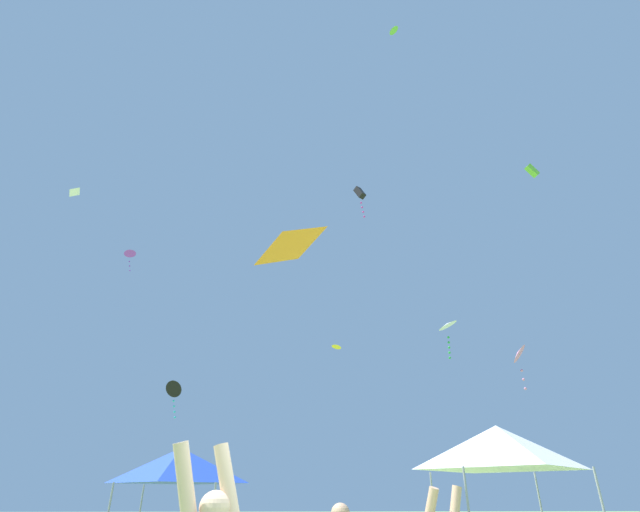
# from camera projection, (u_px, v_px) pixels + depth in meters

# --- Properties ---
(canopy_tent_white) EXTENTS (3.17, 3.17, 3.39)m
(canopy_tent_white) POSITION_uv_depth(u_px,v_px,m) (499.00, 447.00, 11.51)
(canopy_tent_white) COLOR #9E9EA3
(canopy_tent_white) RESTS_ON ground
(canopy_tent_blue) EXTENTS (2.82, 2.82, 3.02)m
(canopy_tent_blue) POSITION_uv_depth(u_px,v_px,m) (179.00, 465.00, 13.00)
(canopy_tent_blue) COLOR #9E9EA3
(canopy_tent_blue) RESTS_ON ground
(kite_lime_delta) EXTENTS (0.62, 0.67, 0.39)m
(kite_lime_delta) POSITION_uv_depth(u_px,v_px,m) (393.00, 30.00, 27.29)
(kite_lime_delta) COLOR #75D138
(kite_lime_box) EXTENTS (0.92, 0.55, 0.87)m
(kite_lime_box) POSITION_uv_depth(u_px,v_px,m) (532.00, 171.00, 29.96)
(kite_lime_box) COLOR #75D138
(kite_white_diamond) EXTENTS (0.90, 0.84, 0.37)m
(kite_white_diamond) POSITION_uv_depth(u_px,v_px,m) (74.00, 192.00, 31.64)
(kite_white_diamond) COLOR white
(kite_yellow_delta) EXTENTS (1.02, 1.02, 0.29)m
(kite_yellow_delta) POSITION_uv_depth(u_px,v_px,m) (337.00, 346.00, 35.07)
(kite_yellow_delta) COLOR yellow
(kite_purple_delta) EXTENTS (1.16, 1.16, 1.56)m
(kite_purple_delta) POSITION_uv_depth(u_px,v_px,m) (130.00, 254.00, 33.92)
(kite_purple_delta) COLOR purple
(kite_white_delta) EXTENTS (1.31, 1.37, 2.52)m
(kite_white_delta) POSITION_uv_depth(u_px,v_px,m) (447.00, 326.00, 30.37)
(kite_white_delta) COLOR white
(kite_orange_diamond) EXTENTS (1.74, 1.46, 0.83)m
(kite_orange_diamond) POSITION_uv_depth(u_px,v_px,m) (288.00, 244.00, 12.50)
(kite_orange_diamond) COLOR orange
(kite_black_delta) EXTENTS (1.37, 1.04, 2.57)m
(kite_black_delta) POSITION_uv_depth(u_px,v_px,m) (174.00, 390.00, 32.59)
(kite_black_delta) COLOR black
(kite_pink_delta) EXTENTS (1.62, 1.81, 3.11)m
(kite_pink_delta) POSITION_uv_depth(u_px,v_px,m) (518.00, 354.00, 32.85)
(kite_pink_delta) COLOR pink
(kite_black_box) EXTENTS (0.86, 0.93, 2.41)m
(kite_black_box) POSITION_uv_depth(u_px,v_px,m) (360.00, 194.00, 31.92)
(kite_black_box) COLOR black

